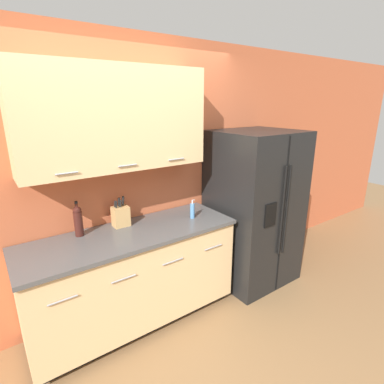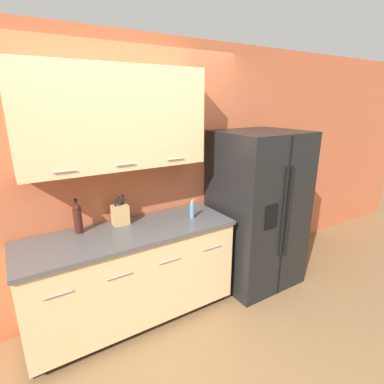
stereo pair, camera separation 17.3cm
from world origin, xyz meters
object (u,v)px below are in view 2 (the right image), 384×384
Objects in this scene: wine_bottle at (78,218)px; soap_dispenser at (192,211)px; refrigerator at (257,209)px; knife_block at (120,214)px.

soap_dispenser is at bearing -12.93° from wine_bottle.
refrigerator is 0.84m from soap_dispenser.
refrigerator reaches higher than soap_dispenser.
knife_block is 0.89× the size of wine_bottle.
knife_block is 1.48× the size of soap_dispenser.
wine_bottle is at bearing 171.53° from refrigerator.
wine_bottle is at bearing 178.68° from knife_block.
knife_block is at bearing 160.75° from soap_dispenser.
refrigerator reaches higher than knife_block.
wine_bottle is (-1.84, 0.27, 0.20)m from refrigerator.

